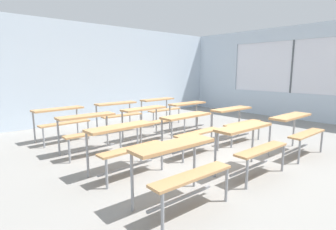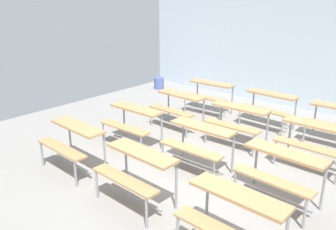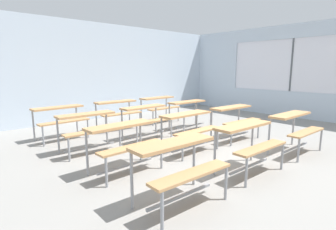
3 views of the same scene
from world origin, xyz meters
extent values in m
cube|color=gray|center=(0.00, 0.00, -0.03)|extent=(10.00, 9.00, 0.05)
cube|color=silver|center=(0.00, 4.50, 1.50)|extent=(10.00, 0.12, 3.00)
cube|color=silver|center=(5.00, 0.00, 0.42)|extent=(0.12, 9.00, 0.85)
cube|color=silver|center=(5.00, 0.00, 2.77)|extent=(0.12, 9.00, 0.45)
cube|color=silver|center=(5.00, 3.55, 1.70)|extent=(0.12, 1.90, 1.70)
cube|color=white|center=(5.00, 0.50, 1.70)|extent=(0.02, 4.20, 1.70)
cube|color=#4C5156|center=(5.00, 0.50, 1.70)|extent=(0.06, 0.05, 1.70)
cube|color=tan|center=(-1.76, -1.10, 0.72)|extent=(1.11, 0.35, 0.04)
cube|color=tan|center=(-1.77, -1.42, 0.44)|extent=(1.11, 0.25, 0.03)
cylinder|color=gray|center=(-2.25, -0.95, 0.36)|extent=(0.04, 0.04, 0.72)
cylinder|color=gray|center=(-1.25, -0.98, 0.36)|extent=(0.04, 0.04, 0.72)
cylinder|color=gray|center=(-2.27, -1.49, 0.22)|extent=(0.04, 0.04, 0.44)
cylinder|color=gray|center=(-1.27, -1.53, 0.22)|extent=(0.04, 0.04, 0.44)
cube|color=gray|center=(-1.76, -1.24, 0.10)|extent=(1.00, 0.06, 0.03)
cube|color=tan|center=(-0.28, -1.11, 0.72)|extent=(1.11, 0.35, 0.04)
cube|color=tan|center=(-0.29, -1.43, 0.44)|extent=(1.11, 0.25, 0.03)
cylinder|color=gray|center=(-0.77, -0.96, 0.36)|extent=(0.04, 0.04, 0.72)
cylinder|color=gray|center=(0.23, -0.98, 0.36)|extent=(0.04, 0.04, 0.72)
cylinder|color=gray|center=(-0.79, -1.51, 0.22)|extent=(0.04, 0.04, 0.44)
cylinder|color=gray|center=(0.21, -1.53, 0.22)|extent=(0.04, 0.04, 0.44)
cube|color=gray|center=(-0.28, -1.25, 0.10)|extent=(1.00, 0.06, 0.03)
cube|color=tan|center=(1.24, -1.17, 0.72)|extent=(1.11, 0.34, 0.04)
cube|color=tan|center=(1.24, -1.49, 0.44)|extent=(1.10, 0.24, 0.03)
cylinder|color=gray|center=(0.75, -1.02, 0.36)|extent=(0.04, 0.04, 0.72)
cylinder|color=gray|center=(1.75, -1.04, 0.36)|extent=(0.04, 0.04, 0.72)
cylinder|color=gray|center=(0.74, -1.57, 0.22)|extent=(0.04, 0.04, 0.44)
cylinder|color=gray|center=(1.74, -1.59, 0.22)|extent=(0.04, 0.04, 0.44)
cube|color=gray|center=(1.24, -1.31, 0.10)|extent=(1.00, 0.05, 0.03)
cube|color=tan|center=(-1.71, 0.18, 0.72)|extent=(1.11, 0.35, 0.04)
cube|color=tan|center=(-1.70, -0.14, 0.44)|extent=(1.11, 0.25, 0.03)
cylinder|color=gray|center=(-2.21, 0.30, 0.36)|extent=(0.04, 0.04, 0.72)
cylinder|color=gray|center=(-1.21, 0.33, 0.36)|extent=(0.04, 0.04, 0.72)
cylinder|color=gray|center=(-2.20, -0.25, 0.22)|extent=(0.04, 0.04, 0.44)
cylinder|color=gray|center=(-1.20, -0.22, 0.22)|extent=(0.04, 0.04, 0.44)
cube|color=gray|center=(-1.71, 0.04, 0.10)|extent=(1.00, 0.06, 0.03)
cube|color=tan|center=(-0.22, 0.21, 0.72)|extent=(1.11, 0.34, 0.04)
cube|color=tan|center=(-0.21, -0.11, 0.44)|extent=(1.10, 0.24, 0.03)
cylinder|color=gray|center=(-0.72, 0.34, 0.36)|extent=(0.04, 0.04, 0.72)
cylinder|color=gray|center=(0.28, 0.36, 0.36)|extent=(0.04, 0.04, 0.72)
cylinder|color=gray|center=(-0.71, -0.21, 0.22)|extent=(0.04, 0.04, 0.44)
cylinder|color=gray|center=(0.29, -0.19, 0.22)|extent=(0.04, 0.04, 0.44)
cube|color=gray|center=(-0.21, 0.07, 0.10)|extent=(1.00, 0.05, 0.03)
cube|color=tan|center=(1.20, 0.15, 0.72)|extent=(1.11, 0.37, 0.04)
cube|color=tan|center=(1.18, -0.17, 0.44)|extent=(1.11, 0.27, 0.03)
cylinder|color=gray|center=(0.71, 0.31, 0.36)|extent=(0.04, 0.04, 0.72)
cylinder|color=gray|center=(1.70, 0.26, 0.36)|extent=(0.04, 0.04, 0.72)
cylinder|color=gray|center=(0.68, -0.24, 0.22)|extent=(0.04, 0.04, 0.44)
cylinder|color=gray|center=(1.68, -0.29, 0.22)|extent=(0.04, 0.04, 0.44)
cube|color=gray|center=(1.19, 0.01, 0.10)|extent=(1.00, 0.08, 0.03)
cube|color=tan|center=(-1.68, 1.47, 0.72)|extent=(1.11, 0.35, 0.04)
cube|color=tan|center=(-1.69, 1.15, 0.44)|extent=(1.11, 0.25, 0.03)
cylinder|color=gray|center=(-2.17, 1.63, 0.36)|extent=(0.04, 0.04, 0.72)
cylinder|color=gray|center=(-1.17, 1.60, 0.36)|extent=(0.04, 0.04, 0.72)
cylinder|color=gray|center=(-2.19, 1.08, 0.22)|extent=(0.04, 0.04, 0.44)
cylinder|color=gray|center=(-1.19, 1.05, 0.22)|extent=(0.04, 0.04, 0.44)
cube|color=gray|center=(-1.68, 1.33, 0.10)|extent=(1.00, 0.06, 0.03)
cube|color=tan|center=(-0.27, 1.52, 0.72)|extent=(1.11, 0.36, 0.04)
cube|color=tan|center=(-0.26, 1.20, 0.44)|extent=(1.11, 0.26, 0.03)
cylinder|color=gray|center=(-0.77, 1.64, 0.36)|extent=(0.04, 0.04, 0.72)
cylinder|color=gray|center=(0.23, 1.68, 0.36)|extent=(0.04, 0.04, 0.72)
cylinder|color=gray|center=(-0.75, 1.09, 0.22)|extent=(0.04, 0.04, 0.44)
cylinder|color=gray|center=(0.25, 1.13, 0.22)|extent=(0.04, 0.04, 0.44)
cube|color=gray|center=(-0.26, 1.38, 0.10)|extent=(1.00, 0.07, 0.03)
cube|color=tan|center=(1.16, 1.51, 0.72)|extent=(1.10, 0.34, 0.04)
cube|color=tan|center=(1.16, 1.19, 0.44)|extent=(1.10, 0.24, 0.03)
cylinder|color=gray|center=(0.66, 1.66, 0.36)|extent=(0.04, 0.04, 0.72)
cylinder|color=gray|center=(1.66, 1.64, 0.36)|extent=(0.04, 0.04, 0.72)
cylinder|color=gray|center=(0.65, 1.11, 0.22)|extent=(0.04, 0.04, 0.44)
cylinder|color=gray|center=(1.65, 1.09, 0.22)|extent=(0.04, 0.04, 0.44)
cube|color=gray|center=(1.16, 1.37, 0.10)|extent=(1.00, 0.05, 0.03)
cube|color=tan|center=(-1.76, 2.76, 0.72)|extent=(1.11, 0.37, 0.04)
cube|color=tan|center=(-1.75, 2.44, 0.44)|extent=(1.11, 0.27, 0.03)
cylinder|color=gray|center=(-2.27, 2.87, 0.36)|extent=(0.04, 0.04, 0.72)
cylinder|color=gray|center=(-1.27, 2.92, 0.36)|extent=(0.04, 0.04, 0.72)
cylinder|color=gray|center=(-2.24, 2.32, 0.22)|extent=(0.04, 0.04, 0.44)
cylinder|color=gray|center=(-1.24, 2.37, 0.22)|extent=(0.04, 0.04, 0.44)
cube|color=gray|center=(-1.76, 2.62, 0.10)|extent=(1.00, 0.08, 0.03)
cube|color=tan|center=(-0.24, 2.80, 0.72)|extent=(1.11, 0.36, 0.04)
cube|color=tan|center=(-0.26, 2.48, 0.44)|extent=(1.11, 0.26, 0.03)
cylinder|color=gray|center=(-0.74, 2.96, 0.36)|extent=(0.04, 0.04, 0.72)
cylinder|color=gray|center=(0.26, 2.91, 0.36)|extent=(0.04, 0.04, 0.72)
cylinder|color=gray|center=(-0.76, 2.41, 0.22)|extent=(0.04, 0.04, 0.44)
cylinder|color=gray|center=(0.24, 2.37, 0.22)|extent=(0.04, 0.04, 0.44)
cube|color=gray|center=(-0.25, 2.66, 0.10)|extent=(1.00, 0.07, 0.03)
cube|color=tan|center=(1.17, 2.78, 0.72)|extent=(1.10, 0.34, 0.04)
cube|color=tan|center=(1.18, 2.46, 0.44)|extent=(1.10, 0.24, 0.03)
cylinder|color=gray|center=(0.67, 2.91, 0.36)|extent=(0.04, 0.04, 0.72)
cylinder|color=gray|center=(1.67, 2.93, 0.36)|extent=(0.04, 0.04, 0.72)
cylinder|color=gray|center=(0.68, 2.36, 0.22)|extent=(0.04, 0.04, 0.44)
cylinder|color=gray|center=(1.68, 2.38, 0.22)|extent=(0.04, 0.04, 0.44)
cube|color=gray|center=(1.18, 2.64, 0.10)|extent=(1.00, 0.05, 0.03)
camera|label=1|loc=(-3.80, -3.30, 1.60)|focal=28.00mm
camera|label=2|loc=(2.76, -4.07, 2.72)|focal=36.88mm
camera|label=3|loc=(-3.80, -3.30, 1.60)|focal=28.00mm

